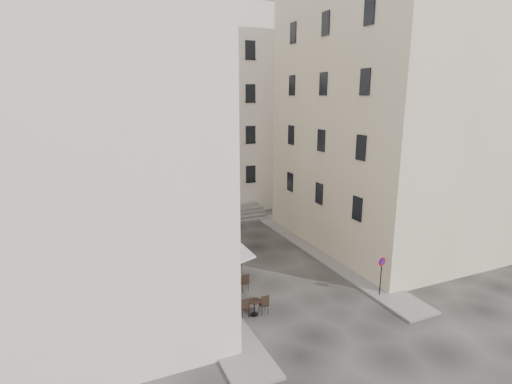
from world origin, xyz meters
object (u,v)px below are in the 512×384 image
pedestrian (238,257)px  no_parking_sign (381,269)px  bistro_table_a (254,306)px  bistro_table_b (235,284)px

pedestrian → no_parking_sign: bearing=137.5°
bistro_table_a → bistro_table_b: (0.01, 2.50, 0.01)m
no_parking_sign → bistro_table_a: bearing=165.2°
bistro_table_a → pedestrian: 5.03m
bistro_table_a → pedestrian: bearing=77.7°
bistro_table_a → bistro_table_b: 2.50m
bistro_table_b → pedestrian: pedestrian is taller
bistro_table_b → no_parking_sign: bearing=-27.5°
no_parking_sign → bistro_table_a: (-6.75, 1.01, -1.10)m
no_parking_sign → bistro_table_b: (-6.75, 3.51, -1.09)m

